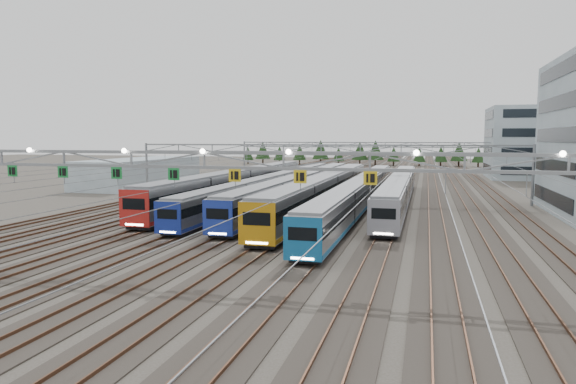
% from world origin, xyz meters
% --- Properties ---
extents(ground, '(400.00, 400.00, 0.00)m').
position_xyz_m(ground, '(0.00, 0.00, 0.00)').
color(ground, '#47423A').
rests_on(ground, ground).
extents(track_bed, '(54.00, 260.00, 5.42)m').
position_xyz_m(track_bed, '(0.00, 100.00, 1.49)').
color(track_bed, '#2D2823').
rests_on(track_bed, ground).
extents(train_a, '(3.13, 56.29, 4.08)m').
position_xyz_m(train_a, '(-11.25, 37.24, 2.29)').
color(train_a, black).
rests_on(train_a, ground).
extents(train_b, '(2.56, 66.40, 3.32)m').
position_xyz_m(train_b, '(-6.75, 40.22, 1.91)').
color(train_b, black).
rests_on(train_b, ground).
extents(train_c, '(2.74, 62.98, 3.57)m').
position_xyz_m(train_c, '(-2.25, 38.83, 2.03)').
color(train_c, black).
rests_on(train_c, ground).
extents(train_d, '(3.01, 56.29, 3.93)m').
position_xyz_m(train_d, '(2.25, 32.44, 2.22)').
color(train_d, black).
rests_on(train_d, ground).
extents(train_e, '(2.71, 64.09, 3.52)m').
position_xyz_m(train_e, '(6.75, 32.54, 2.01)').
color(train_e, black).
rests_on(train_e, ground).
extents(train_f, '(2.77, 51.26, 3.61)m').
position_xyz_m(train_f, '(11.25, 36.54, 2.06)').
color(train_f, black).
rests_on(train_f, ground).
extents(gantry_near, '(56.36, 0.61, 8.08)m').
position_xyz_m(gantry_near, '(-0.05, -0.12, 7.09)').
color(gantry_near, gray).
rests_on(gantry_near, ground).
extents(gantry_mid, '(56.36, 0.36, 8.00)m').
position_xyz_m(gantry_mid, '(0.00, 40.00, 6.39)').
color(gantry_mid, gray).
rests_on(gantry_mid, ground).
extents(gantry_far, '(56.36, 0.36, 8.00)m').
position_xyz_m(gantry_far, '(0.00, 85.00, 6.39)').
color(gantry_far, gray).
rests_on(gantry_far, ground).
extents(depot_bldg_north, '(22.00, 18.00, 15.53)m').
position_xyz_m(depot_bldg_north, '(38.78, 90.17, 7.77)').
color(depot_bldg_north, '#92A5AE').
rests_on(depot_bldg_north, ground).
extents(west_shed, '(10.00, 30.00, 4.97)m').
position_xyz_m(west_shed, '(-37.03, 53.16, 2.48)').
color(west_shed, '#92A5AE').
rests_on(west_shed, ground).
extents(treeline, '(81.20, 5.60, 7.02)m').
position_xyz_m(treeline, '(-7.20, 134.38, 4.23)').
color(treeline, '#332114').
rests_on(treeline, ground).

